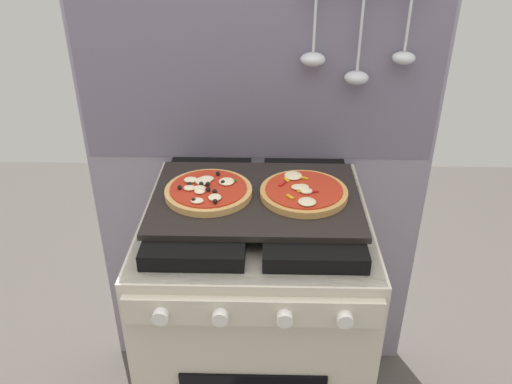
% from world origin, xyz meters
% --- Properties ---
extents(kitchen_backsplash, '(1.10, 0.09, 1.55)m').
position_xyz_m(kitchen_backsplash, '(0.00, 0.33, 0.79)').
color(kitchen_backsplash, gray).
rests_on(kitchen_backsplash, ground_plane).
extents(stove, '(0.60, 0.64, 0.90)m').
position_xyz_m(stove, '(-0.00, -0.00, 0.45)').
color(stove, beige).
rests_on(stove, ground_plane).
extents(baking_tray, '(0.54, 0.38, 0.02)m').
position_xyz_m(baking_tray, '(0.00, 0.00, 0.91)').
color(baking_tray, black).
rests_on(baking_tray, stove).
extents(pizza_left, '(0.23, 0.23, 0.03)m').
position_xyz_m(pizza_left, '(-0.12, -0.00, 0.93)').
color(pizza_left, tan).
rests_on(pizza_left, baking_tray).
extents(pizza_right, '(0.23, 0.23, 0.03)m').
position_xyz_m(pizza_right, '(0.12, -0.00, 0.93)').
color(pizza_right, tan).
rests_on(pizza_right, baking_tray).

